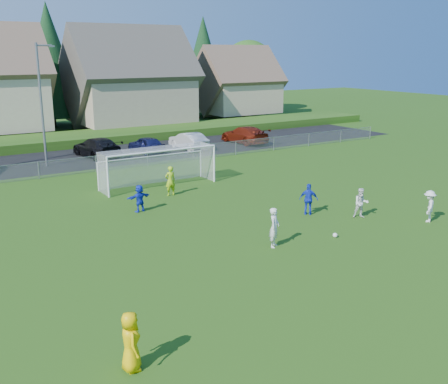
% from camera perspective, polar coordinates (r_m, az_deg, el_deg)
% --- Properties ---
extents(ground, '(160.00, 160.00, 0.00)m').
position_cam_1_polar(ground, '(21.32, 11.68, -8.37)').
color(ground, '#193D0C').
rests_on(ground, ground).
extents(asphalt_lot, '(60.00, 60.00, 0.00)m').
position_cam_1_polar(asphalt_lot, '(44.46, -13.57, 3.77)').
color(asphalt_lot, black).
rests_on(asphalt_lot, ground).
extents(grass_embankment, '(70.00, 6.00, 0.80)m').
position_cam_1_polar(grass_embankment, '(51.45, -16.34, 5.52)').
color(grass_embankment, '#1E420F').
rests_on(grass_embankment, ground).
extents(soccer_ball, '(0.22, 0.22, 0.22)m').
position_cam_1_polar(soccer_ball, '(24.94, 12.00, -4.63)').
color(soccer_ball, white).
rests_on(soccer_ball, ground).
extents(referee, '(0.67, 0.91, 1.70)m').
position_cam_1_polar(referee, '(14.78, -10.14, -15.73)').
color(referee, '#EDBE04').
rests_on(referee, ground).
extents(player_white_a, '(0.77, 0.74, 1.78)m').
position_cam_1_polar(player_white_a, '(23.14, 5.49, -3.86)').
color(player_white_a, silver).
rests_on(player_white_a, ground).
extents(player_white_b, '(0.96, 0.90, 1.57)m').
position_cam_1_polar(player_white_b, '(27.98, 14.70, -1.18)').
color(player_white_b, silver).
rests_on(player_white_b, ground).
extents(player_white_c, '(1.21, 1.09, 1.63)m').
position_cam_1_polar(player_white_c, '(28.37, 21.43, -1.45)').
color(player_white_c, silver).
rests_on(player_white_c, ground).
extents(player_blue_a, '(0.98, 0.99, 1.67)m').
position_cam_1_polar(player_blue_a, '(27.93, 9.20, -0.79)').
color(player_blue_a, '#152FC5').
rests_on(player_blue_a, ground).
extents(player_blue_b, '(1.42, 0.62, 1.48)m').
position_cam_1_polar(player_blue_b, '(28.48, -9.17, -0.68)').
color(player_blue_b, '#152FC5').
rests_on(player_blue_b, ground).
extents(goalkeeper, '(0.67, 0.46, 1.79)m').
position_cam_1_polar(goalkeeper, '(31.46, -5.86, 1.22)').
color(goalkeeper, '#9EC817').
rests_on(goalkeeper, ground).
extents(car_d, '(2.90, 5.77, 1.61)m').
position_cam_1_polar(car_d, '(44.15, -13.67, 4.75)').
color(car_d, black).
rests_on(car_d, ground).
extents(car_e, '(2.11, 4.32, 1.42)m').
position_cam_1_polar(car_e, '(45.19, -8.44, 5.12)').
color(car_e, '#12163F').
rests_on(car_e, ground).
extents(car_f, '(1.77, 4.63, 1.51)m').
position_cam_1_polar(car_f, '(46.46, -3.88, 5.57)').
color(car_f, silver).
rests_on(car_f, ground).
extents(car_g, '(2.50, 5.59, 1.59)m').
position_cam_1_polar(car_g, '(49.61, 2.24, 6.24)').
color(car_g, maroon).
rests_on(car_g, ground).
extents(soccer_goal, '(7.42, 1.90, 2.50)m').
position_cam_1_polar(soccer_goal, '(33.68, -7.34, 3.37)').
color(soccer_goal, white).
rests_on(soccer_goal, ground).
extents(chainlink_fence, '(52.06, 0.06, 1.20)m').
position_cam_1_polar(chainlink_fence, '(39.26, -10.99, 3.39)').
color(chainlink_fence, gray).
rests_on(chainlink_fence, ground).
extents(streetlight, '(1.38, 0.18, 9.00)m').
position_cam_1_polar(streetlight, '(41.16, -19.21, 9.30)').
color(streetlight, slate).
rests_on(streetlight, ground).
extents(houses_row, '(53.90, 11.45, 13.27)m').
position_cam_1_polar(houses_row, '(58.56, -17.07, 13.38)').
color(houses_row, tan).
rests_on(houses_row, ground).
extents(tree_row, '(65.98, 12.36, 13.80)m').
position_cam_1_polar(tree_row, '(64.41, -19.40, 12.91)').
color(tree_row, '#382616').
rests_on(tree_row, ground).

